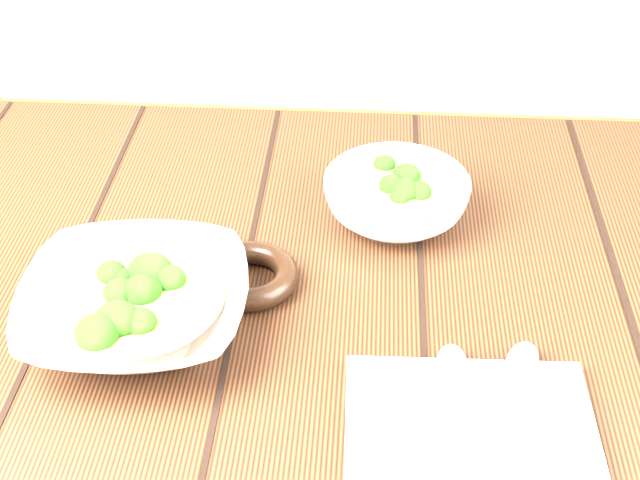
# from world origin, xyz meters

# --- Properties ---
(table) EXTENTS (1.20, 0.80, 0.75)m
(table) POSITION_xyz_m (0.00, 0.00, 0.63)
(table) COLOR black
(table) RESTS_ON ground
(soup_bowl_front) EXTENTS (0.25, 0.25, 0.07)m
(soup_bowl_front) POSITION_xyz_m (-0.12, -0.07, 0.78)
(soup_bowl_front) COLOR silver
(soup_bowl_front) RESTS_ON table
(soup_bowl_back) EXTENTS (0.23, 0.23, 0.06)m
(soup_bowl_back) POSITION_xyz_m (0.15, 0.14, 0.78)
(soup_bowl_back) COLOR silver
(soup_bowl_back) RESTS_ON table
(trivet) EXTENTS (0.13, 0.13, 0.03)m
(trivet) POSITION_xyz_m (-0.01, 0.00, 0.76)
(trivet) COLOR black
(trivet) RESTS_ON table
(napkin) EXTENTS (0.23, 0.19, 0.01)m
(napkin) POSITION_xyz_m (0.22, -0.20, 0.76)
(napkin) COLOR beige
(napkin) RESTS_ON table
(spoon_left) EXTENTS (0.03, 0.19, 0.01)m
(spoon_left) POSITION_xyz_m (0.20, -0.16, 0.77)
(spoon_left) COLOR beige
(spoon_left) RESTS_ON napkin
(spoon_right) EXTENTS (0.08, 0.18, 0.01)m
(spoon_right) POSITION_xyz_m (0.26, -0.14, 0.77)
(spoon_right) COLOR beige
(spoon_right) RESTS_ON napkin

